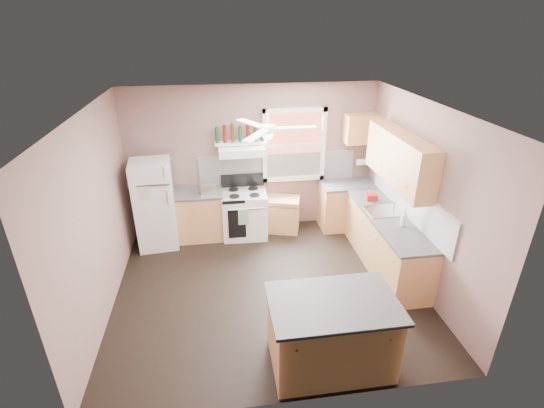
{
  "coord_description": "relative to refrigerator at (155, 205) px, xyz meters",
  "views": [
    {
      "loc": [
        -0.65,
        -4.82,
        3.73
      ],
      "look_at": [
        0.1,
        0.3,
        1.25
      ],
      "focal_mm": 26.0,
      "sensor_mm": 36.0,
      "label": 1
    }
  ],
  "objects": [
    {
      "name": "window_view",
      "position": [
        2.52,
        0.45,
        0.82
      ],
      "size": [
        1.0,
        0.02,
        1.2
      ],
      "primitive_type": "cube",
      "color": "brown",
      "rests_on": "wall_back"
    },
    {
      "name": "ceiling_fan_hub",
      "position": [
        1.77,
        -1.53,
        1.67
      ],
      "size": [
        0.2,
        0.2,
        0.08
      ],
      "primitive_type": "cylinder",
      "color": "white",
      "rests_on": "ceiling"
    },
    {
      "name": "base_cabinet_left",
      "position": [
        0.71,
        0.17,
        -0.35
      ],
      "size": [
        0.9,
        0.6,
        0.86
      ],
      "primitive_type": "cube",
      "color": "tan",
      "rests_on": "floor"
    },
    {
      "name": "counter_corner",
      "position": [
        3.52,
        0.17,
        0.1
      ],
      "size": [
        1.02,
        0.62,
        0.04
      ],
      "primitive_type": "cube",
      "color": "#454547",
      "rests_on": "base_cabinet_corner"
    },
    {
      "name": "stove",
      "position": [
        1.56,
        0.11,
        -0.35
      ],
      "size": [
        0.82,
        0.67,
        0.86
      ],
      "primitive_type": "cube",
      "rotation": [
        0.0,
        0.0,
        -0.04
      ],
      "color": "white",
      "rests_on": "floor"
    },
    {
      "name": "wine_bottles",
      "position": [
        1.54,
        0.34,
        1.1
      ],
      "size": [
        0.86,
        0.06,
        0.31
      ],
      "color": "#143819",
      "rests_on": "bottle_shelf"
    },
    {
      "name": "range_hood",
      "position": [
        1.54,
        0.22,
        0.84
      ],
      "size": [
        0.78,
        0.5,
        0.14
      ],
      "primitive_type": "cube",
      "color": "white",
      "rests_on": "wall_back"
    },
    {
      "name": "ceiling",
      "position": [
        1.77,
        -1.53,
        1.92
      ],
      "size": [
        4.5,
        4.5,
        0.0
      ],
      "primitive_type": "plane",
      "color": "white",
      "rests_on": "ground"
    },
    {
      "name": "toaster",
      "position": [
        0.92,
        0.06,
        0.21
      ],
      "size": [
        0.31,
        0.23,
        0.18
      ],
      "primitive_type": "cube",
      "rotation": [
        0.0,
        0.0,
        0.29
      ],
      "color": "silver",
      "rests_on": "counter_left"
    },
    {
      "name": "base_cabinet_corner",
      "position": [
        3.52,
        0.17,
        -0.35
      ],
      "size": [
        1.0,
        0.6,
        0.86
      ],
      "primitive_type": "cube",
      "color": "tan",
      "rests_on": "floor"
    },
    {
      "name": "wall_right",
      "position": [
        4.04,
        -1.53,
        0.57
      ],
      "size": [
        0.05,
        4.0,
        2.7
      ],
      "primitive_type": "cube",
      "color": "#7B5E59",
      "rests_on": "ground"
    },
    {
      "name": "wall_left",
      "position": [
        -0.51,
        -1.53,
        0.57
      ],
      "size": [
        0.05,
        4.0,
        2.7
      ],
      "primitive_type": "cube",
      "color": "#7B5E59",
      "rests_on": "ground"
    },
    {
      "name": "soap_bottle",
      "position": [
        3.8,
        -1.54,
        0.25
      ],
      "size": [
        0.14,
        0.14,
        0.26
      ],
      "primitive_type": "imported",
      "rotation": [
        0.0,
        0.0,
        2.07
      ],
      "color": "silver",
      "rests_on": "counter_right"
    },
    {
      "name": "faucet",
      "position": [
        3.87,
        -1.03,
        0.19
      ],
      "size": [
        0.03,
        0.03,
        0.14
      ],
      "primitive_type": "cylinder",
      "color": "silver",
      "rests_on": "sink"
    },
    {
      "name": "red_caddy",
      "position": [
        3.67,
        -0.59,
        0.17
      ],
      "size": [
        0.19,
        0.14,
        0.1
      ],
      "primitive_type": "cube",
      "rotation": [
        0.0,
        0.0,
        -0.12
      ],
      "color": "#AB120E",
      "rests_on": "counter_right"
    },
    {
      "name": "paper_towel",
      "position": [
        3.84,
        0.33,
        0.47
      ],
      "size": [
        0.26,
        0.12,
        0.12
      ],
      "primitive_type": "cylinder",
      "rotation": [
        0.0,
        1.57,
        0.0
      ],
      "color": "white",
      "rests_on": "wall_back"
    },
    {
      "name": "window_frame",
      "position": [
        2.52,
        0.43,
        0.82
      ],
      "size": [
        1.16,
        0.07,
        1.36
      ],
      "primitive_type": "cube",
      "color": "white",
      "rests_on": "wall_back"
    },
    {
      "name": "sink",
      "position": [
        3.71,
        -1.03,
        0.11
      ],
      "size": [
        0.55,
        0.45,
        0.03
      ],
      "primitive_type": "cube",
      "color": "silver",
      "rests_on": "counter_right"
    },
    {
      "name": "floor",
      "position": [
        1.77,
        -1.53,
        -0.78
      ],
      "size": [
        4.5,
        4.5,
        0.0
      ],
      "primitive_type": "plane",
      "color": "black",
      "rests_on": "ground"
    },
    {
      "name": "backsplash_right",
      "position": [
        4.0,
        -1.23,
        0.39
      ],
      "size": [
        0.03,
        2.6,
        0.55
      ],
      "primitive_type": "cube",
      "color": "white",
      "rests_on": "wall_right"
    },
    {
      "name": "counter_right",
      "position": [
        3.71,
        -1.23,
        0.1
      ],
      "size": [
        0.62,
        2.22,
        0.04
      ],
      "primitive_type": "cube",
      "color": "#454547",
      "rests_on": "base_cabinet_right"
    },
    {
      "name": "refrigerator",
      "position": [
        0.0,
        0.0,
        0.0
      ],
      "size": [
        0.72,
        0.71,
        1.57
      ],
      "primitive_type": "cube",
      "rotation": [
        0.0,
        0.0,
        0.1
      ],
      "color": "white",
      "rests_on": "floor"
    },
    {
      "name": "island_top",
      "position": [
        2.29,
        -3.06,
        0.1
      ],
      "size": [
        1.43,
        0.94,
        0.04
      ],
      "primitive_type": "cube",
      "rotation": [
        0.0,
        0.0,
        0.0
      ],
      "color": "#454547",
      "rests_on": "island"
    },
    {
      "name": "bottle_shelf",
      "position": [
        1.54,
        0.34,
        0.94
      ],
      "size": [
        0.9,
        0.26,
        0.03
      ],
      "primitive_type": "cube",
      "color": "white",
      "rests_on": "range_hood"
    },
    {
      "name": "base_cabinet_right",
      "position": [
        3.72,
        -1.23,
        -0.35
      ],
      "size": [
        0.6,
        2.2,
        0.86
      ],
      "primitive_type": "cube",
      "color": "tan",
      "rests_on": "floor"
    },
    {
      "name": "island",
      "position": [
        2.29,
        -3.06,
        -0.35
      ],
      "size": [
        1.35,
        0.86,
        0.86
      ],
      "primitive_type": "cube",
      "rotation": [
        0.0,
        0.0,
        0.0
      ],
      "color": "tan",
      "rests_on": "floor"
    },
    {
      "name": "backsplash_back",
      "position": [
        2.22,
        0.46,
        0.39
      ],
      "size": [
        2.9,
        0.03,
        0.55
      ],
      "primitive_type": "cube",
      "color": "white",
      "rests_on": "wall_back"
    },
    {
      "name": "upper_cabinet_corner",
      "position": [
        3.72,
        0.3,
        1.12
      ],
      "size": [
        0.6,
        0.33,
        0.52
      ],
      "primitive_type": "cube",
      "color": "tan",
      "rests_on": "wall_back"
    },
    {
      "name": "counter_left",
      "position": [
        0.71,
        0.17,
        0.1
      ],
      "size": [
        0.92,
        0.62,
        0.04
      ],
      "primitive_type": "cube",
      "color": "#454547",
      "rests_on": "base_cabinet_left"
    },
    {
      "name": "upper_cabinet_right",
      "position": [
        3.85,
        -1.03,
        1.0
      ],
      "size": [
        0.33,
        1.8,
        0.76
      ],
      "primitive_type": "cube",
      "color": "tan",
      "rests_on": "wall_right"
    },
    {
      "name": "cart",
      "position": [
        2.26,
        0.2,
        -0.45
      ],
      "size": [
        0.76,
        0.61,
        0.66
      ],
      "primitive_type": "cube",
      "rotation": [
        0.0,
        0.0,
        -0.28
      ],
      "color": "tan",
      "rests_on": "floor"
    },
    {
      "name": "wall_back",
      "position": [
        1.77,
        0.5,
        0.57
      ],
      "size": [
        4.5,
        0.05,
        2.7
      ],
      "primitive_type": "cube",
      "color": "#7B5E59",
      "rests_on": "ground"
    }
  ]
}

